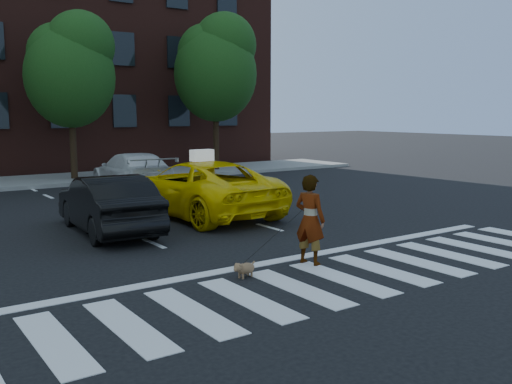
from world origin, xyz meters
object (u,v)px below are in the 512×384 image
tree_mid (71,65)px  woman (310,220)px  tree_right (216,64)px  black_sedan (108,204)px  dog (244,268)px  taxi (199,188)px  white_suv (133,172)px

tree_mid → woman: 16.41m
tree_right → black_sedan: bearing=-131.3°
tree_mid → tree_right: (7.00, -0.00, 0.41)m
tree_mid → dog: bearing=-96.9°
tree_right → taxi: tree_right is taller
dog → black_sedan: bearing=86.0°
tree_mid → taxi: tree_mid is taller
tree_right → taxi: 12.76m
tree_mid → black_sedan: size_ratio=1.65×
tree_right → white_suv: 8.70m
tree_right → taxi: size_ratio=1.36×
woman → tree_mid: bearing=-18.9°
taxi → dog: bearing=64.7°
tree_right → woman: size_ratio=4.39×
woman → dog: size_ratio=3.41×
dog → tree_right: bearing=50.1°
taxi → white_suv: size_ratio=1.13×
tree_right → white_suv: bearing=-145.8°
white_suv → tree_mid: bearing=-73.2°
tree_mid → dog: size_ratio=13.80×
tree_mid → black_sedan: tree_mid is taller
tree_right → woman: (-7.39, -15.92, -4.39)m
taxi → black_sedan: bearing=12.4°
tree_mid → taxi: 10.80m
taxi → woman: woman is taller
tree_right → woman: tree_right is taller
black_sedan → woman: 5.52m
white_suv → woman: size_ratio=2.85×
tree_mid → woman: (-0.39, -15.92, -3.98)m
tree_mid → woman: size_ratio=4.05×
tree_mid → tree_right: bearing=-0.0°
tree_mid → taxi: (0.46, -10.00, -4.07)m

